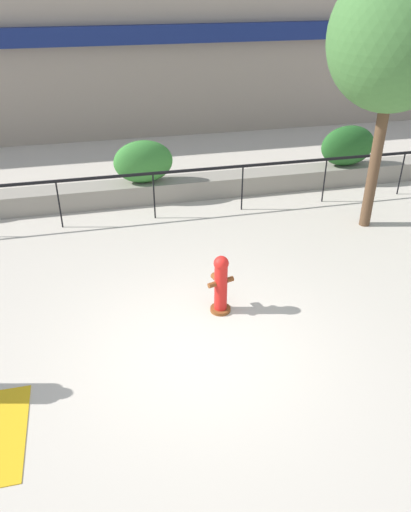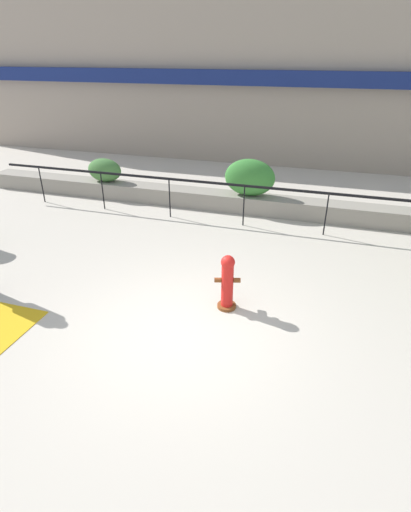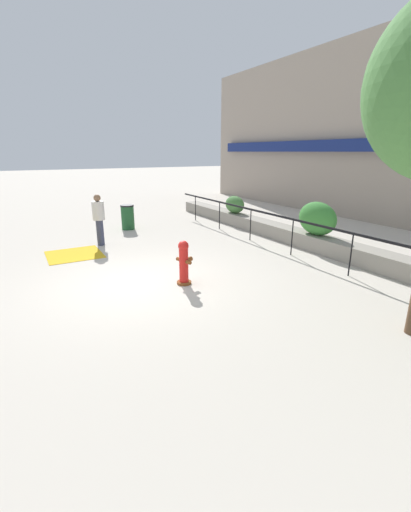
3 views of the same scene
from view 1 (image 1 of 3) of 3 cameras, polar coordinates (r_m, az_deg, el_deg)
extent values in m
plane|color=beige|center=(7.89, -0.62, -10.72)|extent=(120.00, 120.00, 0.00)
cube|color=gray|center=(17.94, -10.05, 25.86)|extent=(30.00, 1.00, 8.00)
cube|color=navy|center=(17.31, -9.66, 23.62)|extent=(27.00, 0.36, 0.56)
cube|color=gray|center=(12.89, -6.52, 7.40)|extent=(18.00, 0.70, 0.50)
cube|color=black|center=(11.55, -6.04, 9.37)|extent=(15.00, 0.05, 0.06)
cylinder|color=black|center=(11.71, -16.38, 5.71)|extent=(0.04, 0.04, 1.15)
cylinder|color=black|center=(11.75, -5.90, 6.88)|extent=(0.04, 0.04, 1.15)
cylinder|color=black|center=(12.17, 4.22, 7.80)|extent=(0.04, 0.04, 1.15)
cylinder|color=black|center=(12.94, 13.43, 8.42)|extent=(0.04, 0.04, 1.15)
cylinder|color=black|center=(14.00, 21.46, 8.79)|extent=(0.04, 0.04, 1.15)
ellipsoid|color=#387F33|center=(12.60, -7.12, 10.65)|extent=(1.46, 0.70, 1.06)
ellipsoid|color=#235B23|center=(14.22, 15.95, 12.02)|extent=(1.51, 0.70, 1.08)
cylinder|color=brown|center=(8.70, 1.71, -6.09)|extent=(0.44, 0.44, 0.06)
cylinder|color=red|center=(8.44, 1.76, -3.59)|extent=(0.27, 0.27, 0.85)
sphere|color=red|center=(8.19, 1.81, -0.85)|extent=(0.25, 0.25, 0.25)
cylinder|color=brown|center=(8.51, 1.15, -2.43)|extent=(0.15, 0.17, 0.11)
cylinder|color=brown|center=(8.46, 2.78, -2.69)|extent=(0.15, 0.12, 0.09)
cylinder|color=brown|center=(8.31, 0.74, -3.32)|extent=(0.15, 0.12, 0.09)
cylinder|color=brown|center=(11.65, 18.74, 9.75)|extent=(0.24, 0.24, 2.86)
ellipsoid|color=#427538|center=(11.10, 21.05, 22.33)|extent=(2.73, 2.46, 2.87)
camera|label=2|loc=(3.51, 60.65, -0.16)|focal=28.00mm
camera|label=3|loc=(9.77, 54.10, 5.36)|focal=24.00mm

